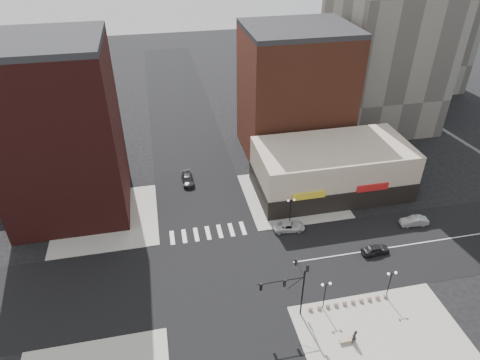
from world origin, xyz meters
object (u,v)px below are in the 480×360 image
object	(u,v)px
traffic_signal	(294,283)
street_lamp_se_a	(326,289)
dark_sedan_east	(376,250)
white_suv	(289,226)
dark_sedan_north	(188,180)
street_lamp_ne	(291,205)
pedestrian	(354,337)
silver_sedan	(414,221)
street_lamp_se_b	(391,278)
stone_bench	(347,340)

from	to	relation	value
traffic_signal	street_lamp_se_a	bearing A→B (deg)	-2.57
street_lamp_se_a	dark_sedan_east	distance (m)	12.98
white_suv	dark_sedan_north	world-z (taller)	dark_sedan_north
street_lamp_se_a	street_lamp_ne	xyz separation A→B (m)	(1.00, 16.00, 0.00)
pedestrian	dark_sedan_east	bearing A→B (deg)	-152.23
street_lamp_ne	pedestrian	xyz separation A→B (m)	(0.55, -20.98, -2.24)
traffic_signal	white_suv	bearing A→B (deg)	73.66
traffic_signal	street_lamp_ne	world-z (taller)	traffic_signal
street_lamp_ne	silver_sedan	distance (m)	18.30
traffic_signal	white_suv	size ratio (longest dim) A/B	1.71
white_suv	pedestrian	distance (m)	19.51
street_lamp_se_a	street_lamp_se_b	world-z (taller)	same
white_suv	dark_sedan_north	distance (m)	19.95
silver_sedan	dark_sedan_north	distance (m)	35.89
street_lamp_ne	dark_sedan_east	bearing A→B (deg)	-42.64
traffic_signal	silver_sedan	xyz separation A→B (m)	(22.39, 11.66, -4.29)
white_suv	stone_bench	size ratio (longest dim) A/B	2.49
street_lamp_se_b	silver_sedan	size ratio (longest dim) A/B	1.02
street_lamp_ne	dark_sedan_north	distance (m)	19.40
dark_sedan_east	street_lamp_se_a	bearing A→B (deg)	121.85
silver_sedan	pedestrian	world-z (taller)	pedestrian
street_lamp_se_a	pedestrian	bearing A→B (deg)	-72.66
street_lamp_ne	silver_sedan	world-z (taller)	street_lamp_ne
white_suv	pedestrian	size ratio (longest dim) A/B	2.44
traffic_signal	dark_sedan_north	xyz separation A→B (m)	(-8.74, 29.52, -4.30)
street_lamp_ne	pedestrian	bearing A→B (deg)	-88.49
street_lamp_se_a	stone_bench	size ratio (longest dim) A/B	2.28
traffic_signal	silver_sedan	bearing A→B (deg)	27.51
dark_sedan_east	pedestrian	world-z (taller)	pedestrian
street_lamp_se_a	dark_sedan_north	xyz separation A→B (m)	(-12.50, 29.69, -2.63)
silver_sedan	stone_bench	size ratio (longest dim) A/B	2.23
street_lamp_ne	dark_sedan_east	distance (m)	12.95
street_lamp_se_b	traffic_signal	bearing A→B (deg)	179.18
traffic_signal	pedestrian	xyz separation A→B (m)	(5.32, -5.14, -3.91)
traffic_signal	silver_sedan	distance (m)	25.60
white_suv	dark_sedan_north	bearing A→B (deg)	46.73
silver_sedan	street_lamp_se_a	bearing A→B (deg)	-52.23
traffic_signal	street_lamp_se_a	distance (m)	4.12
pedestrian	white_suv	bearing A→B (deg)	-113.66
pedestrian	traffic_signal	bearing A→B (deg)	-71.00
street_lamp_se_a	street_lamp_se_b	xyz separation A→B (m)	(8.00, 0.00, 0.00)
traffic_signal	dark_sedan_east	bearing A→B (deg)	27.22
traffic_signal	dark_sedan_east	size ratio (longest dim) A/B	2.04
dark_sedan_north	stone_bench	size ratio (longest dim) A/B	2.52
street_lamp_se_a	pedestrian	distance (m)	5.67
dark_sedan_east	white_suv	bearing A→B (deg)	50.54
street_lamp_se_b	dark_sedan_north	world-z (taller)	street_lamp_se_b
street_lamp_se_a	dark_sedan_east	bearing A→B (deg)	35.69
stone_bench	dark_sedan_north	bearing A→B (deg)	110.62
pedestrian	stone_bench	world-z (taller)	pedestrian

